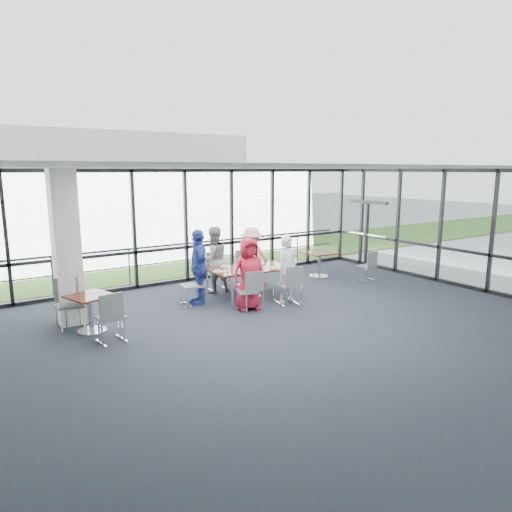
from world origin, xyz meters
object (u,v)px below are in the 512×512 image
main_table (249,272)px  diner_far_left (214,260)px  chair_spare_r (367,266)px  chair_main_nr (288,285)px  diner_near_right (288,269)px  chair_main_end (192,286)px  chair_spare_la (110,317)px  chair_spare_lb (72,305)px  side_table_left (90,302)px  side_table_right (320,256)px  diner_far_right (252,258)px  structural_column (66,248)px  diner_end (199,267)px  chair_main_nl (248,291)px  chair_main_fl (218,272)px  diner_near_left (249,274)px  chair_main_fr (246,269)px

main_table → diner_far_left: size_ratio=1.20×
chair_spare_r → chair_main_nr: bearing=-171.2°
diner_near_right → chair_main_end: bearing=149.5°
chair_spare_la → chair_spare_lb: 1.22m
side_table_left → side_table_right: 7.02m
side_table_right → diner_far_right: size_ratio=0.56×
main_table → diner_far_left: 1.08m
diner_far_right → structural_column: bearing=23.4°
diner_end → chair_main_nl: bearing=46.5°
side_table_right → structural_column: bearing=-177.4°
chair_main_end → chair_spare_la: bearing=-52.9°
diner_end → chair_main_fl: diner_end is taller
diner_far_left → chair_spare_r: diner_far_left is taller
diner_near_right → side_table_right: bearing=29.6°
main_table → diner_near_left: (-0.56, -0.85, 0.20)m
chair_main_fl → main_table: bearing=109.4°
diner_near_left → chair_main_nl: 0.40m
diner_end → chair_spare_r: size_ratio=2.14×
chair_main_fl → chair_main_fr: chair_main_fl is taller
diner_near_left → diner_near_right: diner_near_left is taller
chair_main_nr → chair_main_fr: chair_main_fr is taller
chair_main_nr → chair_main_end: chair_main_end is taller
chair_main_nr → chair_spare_la: 4.25m
diner_far_right → chair_main_end: (-2.07, -0.59, -0.35)m
chair_main_fl → chair_spare_la: 4.10m
main_table → diner_end: bearing=178.6°
diner_near_left → chair_main_nl: size_ratio=1.81×
diner_near_right → chair_main_fr: size_ratio=1.71×
side_table_left → chair_main_nr: chair_main_nr is taller
chair_spare_lb → chair_spare_r: size_ratio=1.18×
side_table_right → diner_end: diner_end is taller
structural_column → chair_main_nr: (4.62, -1.42, -1.14)m
diner_end → chair_spare_la: diner_end is taller
chair_main_fr → chair_spare_la: 4.89m
chair_spare_la → chair_spare_r: (7.59, 0.73, -0.06)m
main_table → structural_column: bearing=179.1°
side_table_left → chair_spare_r: chair_spare_r is taller
diner_near_left → chair_main_fr: bearing=68.8°
side_table_left → chair_spare_lb: (-0.27, 0.36, -0.11)m
chair_main_nr → diner_near_left: bearing=-178.0°
diner_far_right → chair_spare_r: 3.46m
diner_near_right → chair_main_fl: 2.11m
side_table_right → chair_spare_la: 7.03m
diner_near_right → chair_spare_lb: bearing=166.0°
side_table_left → chair_spare_r: bearing=-0.3°
diner_end → chair_main_fr: size_ratio=1.91×
main_table → diner_far_right: (0.55, 0.74, 0.19)m
chair_main_fr → chair_spare_lb: bearing=11.3°
main_table → chair_spare_la: 3.99m
diner_far_left → chair_spare_la: size_ratio=1.81×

